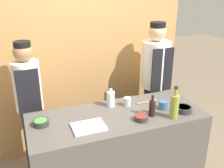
% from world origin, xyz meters
% --- Properties ---
extents(cabinet_wall, '(2.56, 0.18, 2.40)m').
position_xyz_m(cabinet_wall, '(0.00, 1.08, 1.20)').
color(cabinet_wall, '#B7844C').
rests_on(cabinet_wall, ground_plane).
extents(counter, '(1.76, 0.72, 0.95)m').
position_xyz_m(counter, '(0.00, 0.00, 0.47)').
color(counter, '#514C47').
rests_on(counter, ground_plane).
extents(sauce_bowl_red, '(0.13, 0.13, 0.05)m').
position_xyz_m(sauce_bowl_red, '(0.18, -0.18, 0.97)').
color(sauce_bowl_red, '#2D2D2D').
rests_on(sauce_bowl_red, counter).
extents(sauce_bowl_brown, '(0.17, 0.17, 0.06)m').
position_xyz_m(sauce_bowl_brown, '(0.66, -0.17, 0.98)').
color(sauce_bowl_brown, '#2D2D2D').
rests_on(sauce_bowl_brown, counter).
extents(sauce_bowl_green, '(0.15, 0.15, 0.05)m').
position_xyz_m(sauce_bowl_green, '(-0.73, 0.07, 0.98)').
color(sauce_bowl_green, '#2D2D2D').
rests_on(sauce_bowl_green, counter).
extents(cutting_board, '(0.30, 0.22, 0.02)m').
position_xyz_m(cutting_board, '(-0.33, -0.13, 0.96)').
color(cutting_board, white).
rests_on(cutting_board, counter).
extents(bottle_oil, '(0.08, 0.08, 0.33)m').
position_xyz_m(bottle_oil, '(0.49, -0.25, 1.08)').
color(bottle_oil, olive).
rests_on(bottle_oil, counter).
extents(bottle_clear, '(0.09, 0.09, 0.23)m').
position_xyz_m(bottle_clear, '(0.01, 0.21, 1.04)').
color(bottle_clear, silver).
rests_on(bottle_clear, counter).
extents(bottle_wine, '(0.06, 0.06, 0.22)m').
position_xyz_m(bottle_wine, '(0.31, -0.14, 1.03)').
color(bottle_wine, black).
rests_on(bottle_wine, counter).
extents(cup_blue, '(0.09, 0.09, 0.09)m').
position_xyz_m(cup_blue, '(0.50, -0.05, 0.99)').
color(cup_blue, '#386093').
rests_on(cup_blue, counter).
extents(cup_steel, '(0.08, 0.08, 0.09)m').
position_xyz_m(cup_steel, '(0.18, 0.16, 0.99)').
color(cup_steel, '#B7B7BC').
rests_on(cup_steel, counter).
extents(wooden_spoon, '(0.24, 0.04, 0.02)m').
position_xyz_m(wooden_spoon, '(0.44, 0.15, 0.96)').
color(wooden_spoon, '#B2844C').
rests_on(wooden_spoon, counter).
extents(chef_left, '(0.30, 0.30, 1.62)m').
position_xyz_m(chef_left, '(-0.79, 0.66, 0.89)').
color(chef_left, '#28282D').
rests_on(chef_left, ground_plane).
extents(chef_right, '(0.36, 0.36, 1.73)m').
position_xyz_m(chef_right, '(0.79, 0.66, 0.94)').
color(chef_right, '#28282D').
rests_on(chef_right, ground_plane).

